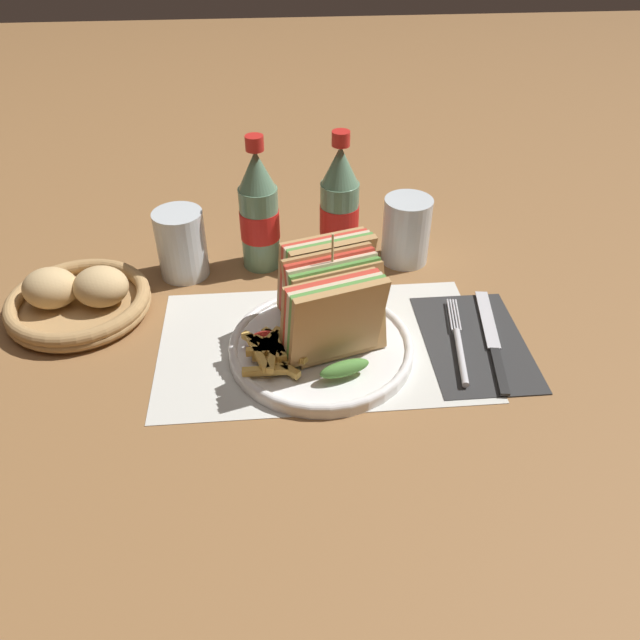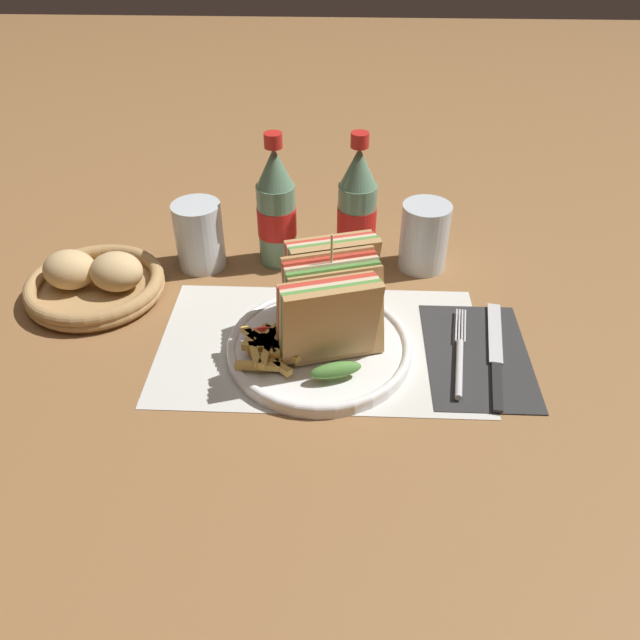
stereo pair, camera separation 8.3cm
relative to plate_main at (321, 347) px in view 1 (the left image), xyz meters
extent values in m
plane|color=olive|center=(-0.01, -0.02, -0.01)|extent=(4.00, 4.00, 0.00)
cube|color=silver|center=(0.00, 0.02, -0.01)|extent=(0.44, 0.26, 0.00)
cylinder|color=white|center=(0.00, 0.00, 0.00)|extent=(0.25, 0.25, 0.01)
torus|color=white|center=(0.00, 0.00, 0.00)|extent=(0.25, 0.25, 0.01)
cube|color=tan|center=(0.02, -0.04, 0.07)|extent=(0.12, 0.07, 0.12)
cube|color=#518E3D|center=(0.01, -0.04, 0.07)|extent=(0.12, 0.07, 0.12)
cube|color=beige|center=(0.01, -0.03, 0.07)|extent=(0.12, 0.07, 0.12)
cube|color=red|center=(0.01, -0.02, 0.07)|extent=(0.12, 0.07, 0.12)
cube|color=tan|center=(0.01, -0.01, 0.06)|extent=(0.12, 0.07, 0.12)
ellipsoid|color=#518E3D|center=(0.02, -0.07, 0.02)|extent=(0.07, 0.04, 0.02)
cube|color=tan|center=(0.02, -0.02, 0.06)|extent=(0.12, 0.07, 0.12)
cube|color=#518E3D|center=(0.02, -0.01, 0.07)|extent=(0.12, 0.07, 0.12)
cube|color=beige|center=(0.02, 0.00, 0.07)|extent=(0.12, 0.07, 0.12)
cube|color=red|center=(0.02, 0.01, 0.07)|extent=(0.12, 0.07, 0.12)
cube|color=tan|center=(0.01, 0.02, 0.07)|extent=(0.12, 0.07, 0.12)
ellipsoid|color=#518E3D|center=(0.02, -0.02, 0.02)|extent=(0.07, 0.04, 0.02)
cube|color=tan|center=(0.02, 0.06, 0.07)|extent=(0.12, 0.07, 0.12)
cube|color=#518E3D|center=(0.01, 0.07, 0.07)|extent=(0.12, 0.07, 0.12)
cube|color=beige|center=(0.01, 0.07, 0.07)|extent=(0.12, 0.07, 0.12)
cube|color=red|center=(0.01, 0.08, 0.07)|extent=(0.12, 0.07, 0.12)
cube|color=tan|center=(0.01, 0.09, 0.06)|extent=(0.12, 0.07, 0.12)
ellipsoid|color=#518E3D|center=(0.02, 0.03, 0.02)|extent=(0.07, 0.04, 0.02)
cylinder|color=tan|center=(0.01, 0.01, 0.09)|extent=(0.00, 0.00, 0.16)
cube|color=gold|center=(-0.08, -0.01, 0.01)|extent=(0.03, 0.06, 0.01)
cube|color=gold|center=(-0.06, -0.03, 0.01)|extent=(0.03, 0.04, 0.01)
cube|color=gold|center=(-0.06, -0.05, 0.01)|extent=(0.05, 0.05, 0.01)
cube|color=gold|center=(-0.06, 0.00, 0.01)|extent=(0.04, 0.05, 0.01)
cube|color=gold|center=(-0.08, -0.06, 0.01)|extent=(0.06, 0.01, 0.01)
cube|color=gold|center=(-0.06, -0.03, 0.02)|extent=(0.02, 0.07, 0.01)
cube|color=gold|center=(-0.07, -0.03, 0.02)|extent=(0.04, 0.04, 0.01)
cube|color=gold|center=(-0.06, -0.03, 0.02)|extent=(0.05, 0.02, 0.01)
cube|color=gold|center=(-0.06, -0.03, 0.02)|extent=(0.06, 0.05, 0.01)
cube|color=gold|center=(-0.08, -0.03, 0.02)|extent=(0.03, 0.07, 0.01)
cube|color=gold|center=(-0.05, -0.03, 0.02)|extent=(0.06, 0.05, 0.01)
cube|color=gold|center=(-0.06, -0.03, 0.02)|extent=(0.07, 0.01, 0.01)
cube|color=gold|center=(-0.07, -0.01, 0.02)|extent=(0.04, 0.05, 0.01)
cube|color=gold|center=(-0.08, -0.01, 0.02)|extent=(0.05, 0.05, 0.01)
cube|color=gold|center=(-0.06, -0.02, 0.02)|extent=(0.02, 0.05, 0.01)
cube|color=gold|center=(-0.07, -0.02, 0.02)|extent=(0.03, 0.05, 0.01)
ellipsoid|color=maroon|center=(-0.07, 0.00, 0.02)|extent=(0.04, 0.04, 0.01)
cube|color=#2D2D2D|center=(0.21, 0.00, -0.01)|extent=(0.14, 0.22, 0.00)
cylinder|color=silver|center=(0.18, -0.03, 0.00)|extent=(0.03, 0.11, 0.01)
cylinder|color=silver|center=(0.19, 0.06, 0.00)|extent=(0.01, 0.07, 0.00)
cylinder|color=silver|center=(0.19, 0.06, 0.00)|extent=(0.01, 0.07, 0.00)
cylinder|color=silver|center=(0.20, 0.06, 0.00)|extent=(0.01, 0.07, 0.00)
cylinder|color=silver|center=(0.20, 0.06, 0.00)|extent=(0.01, 0.07, 0.00)
cube|color=black|center=(0.23, -0.06, 0.00)|extent=(0.03, 0.09, 0.00)
cube|color=silver|center=(0.24, 0.05, 0.00)|extent=(0.04, 0.13, 0.00)
cylinder|color=slate|center=(-0.08, 0.23, 0.06)|extent=(0.06, 0.06, 0.13)
cylinder|color=red|center=(-0.08, 0.23, 0.06)|extent=(0.06, 0.06, 0.05)
cone|color=slate|center=(-0.08, 0.23, 0.15)|extent=(0.06, 0.06, 0.06)
cylinder|color=red|center=(-0.08, 0.23, 0.19)|extent=(0.03, 0.03, 0.02)
cylinder|color=slate|center=(0.05, 0.24, 0.06)|extent=(0.06, 0.06, 0.13)
cylinder|color=red|center=(0.05, 0.24, 0.06)|extent=(0.06, 0.06, 0.05)
cone|color=slate|center=(0.05, 0.24, 0.15)|extent=(0.06, 0.06, 0.06)
cylinder|color=red|center=(0.05, 0.24, 0.19)|extent=(0.03, 0.03, 0.02)
cylinder|color=silver|center=(0.16, 0.22, 0.04)|extent=(0.08, 0.08, 0.11)
cylinder|color=black|center=(0.16, 0.22, 0.01)|extent=(0.07, 0.07, 0.04)
cylinder|color=silver|center=(-0.20, 0.21, 0.04)|extent=(0.08, 0.08, 0.11)
cylinder|color=black|center=(-0.20, 0.21, 0.01)|extent=(0.07, 0.07, 0.04)
cylinder|color=#AD8451|center=(-0.34, 0.12, 0.00)|extent=(0.19, 0.19, 0.01)
torus|color=#AD8451|center=(-0.34, 0.12, 0.00)|extent=(0.20, 0.20, 0.02)
torus|color=#AD8451|center=(-0.34, 0.12, 0.01)|extent=(0.20, 0.20, 0.02)
ellipsoid|color=tan|center=(-0.31, 0.12, 0.03)|extent=(0.08, 0.07, 0.06)
ellipsoid|color=tan|center=(-0.38, 0.13, 0.03)|extent=(0.08, 0.07, 0.06)
camera|label=1|loc=(-0.06, -0.63, 0.54)|focal=35.00mm
camera|label=2|loc=(0.03, -0.64, 0.54)|focal=35.00mm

